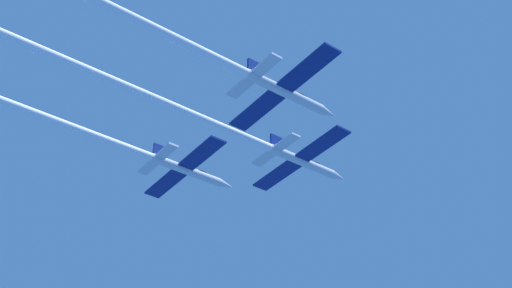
% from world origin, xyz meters
% --- Properties ---
extents(jet_lead, '(19.86, 58.93, 3.29)m').
position_xyz_m(jet_lead, '(0.71, -16.24, 0.31)').
color(jet_lead, silver).
extents(jet_left_wing, '(19.86, 68.31, 3.29)m').
position_xyz_m(jet_left_wing, '(-12.02, -33.00, 0.52)').
color(jet_left_wing, silver).
extents(jet_right_wing, '(19.86, 67.86, 3.29)m').
position_xyz_m(jet_right_wing, '(12.29, -32.79, 0.02)').
color(jet_right_wing, silver).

